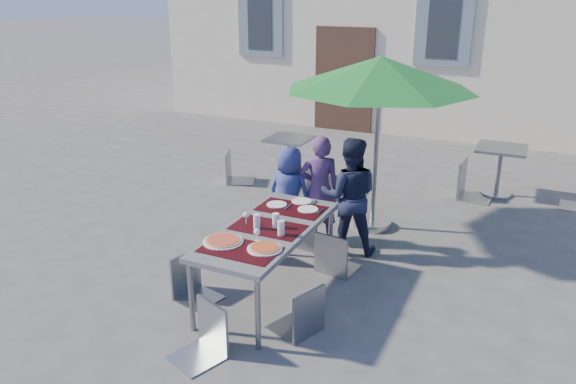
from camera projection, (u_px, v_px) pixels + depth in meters
The scene contains 21 objects.
ground at pixel (271, 325), 5.26m from camera, with size 90.00×90.00×0.00m, color #47474A.
dining_table at pixel (268, 232), 5.54m from camera, with size 0.80×1.85×0.76m.
pizza_near_left at pixel (223, 241), 5.19m from camera, with size 0.38×0.38×0.03m.
pizza_near_right at pixel (265, 248), 5.05m from camera, with size 0.32×0.32×0.03m.
glassware at pixel (267, 224), 5.42m from camera, with size 0.50×0.43×0.15m.
place_settings at pixel (296, 205), 6.07m from camera, with size 0.62×0.43×0.01m.
child_0 at pixel (289, 193), 6.91m from camera, with size 0.58×0.37×1.18m, color navy.
child_1 at pixel (319, 189), 6.79m from camera, with size 0.49×0.32×1.34m, color #55356D.
child_2 at pixel (349, 196), 6.50m from camera, with size 0.68×0.39×1.40m, color #1A1E3A.
chair_0 at pixel (257, 213), 6.42m from camera, with size 0.51×0.51×0.92m.
chair_1 at pixel (308, 209), 6.65m from camera, with size 0.44×0.44×0.86m.
chair_2 at pixel (336, 229), 6.05m from camera, with size 0.45×0.46×0.90m.
chair_3 at pixel (190, 252), 5.57m from camera, with size 0.47×0.47×0.87m.
chair_4 at pixel (302, 283), 4.96m from camera, with size 0.51×0.51×0.89m.
chair_5 at pixel (202, 302), 4.67m from camera, with size 0.50×0.51×0.89m.
patio_umbrella at pixel (380, 75), 6.73m from camera, with size 2.35×2.35×2.21m.
cafe_table_0 at pixel (289, 152), 9.03m from camera, with size 0.67×0.67×0.71m.
bg_chair_l_0 at pixel (234, 148), 8.94m from camera, with size 0.56×0.55×0.95m.
bg_chair_r_0 at pixel (309, 155), 8.37m from camera, with size 0.55×0.55×1.04m.
cafe_table_1 at pixel (500, 162), 8.36m from camera, with size 0.70×0.70×0.75m.
bg_chair_l_1 at pixel (472, 158), 8.23m from camera, with size 0.49×0.49×1.05m.
Camera 1 is at (2.05, -4.01, 2.98)m, focal length 35.00 mm.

